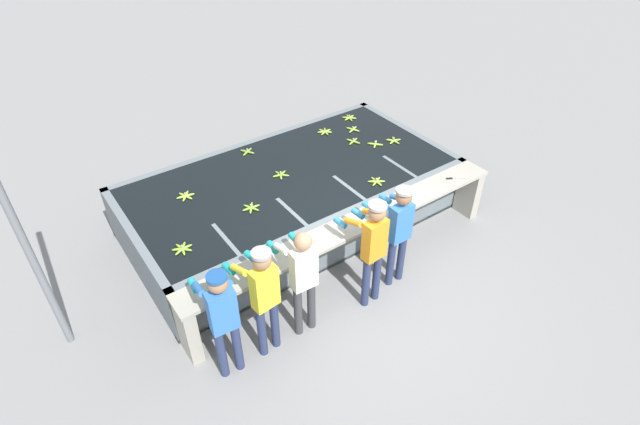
{
  "coord_description": "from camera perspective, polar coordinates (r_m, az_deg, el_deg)",
  "views": [
    {
      "loc": [
        -3.53,
        -3.97,
        5.34
      ],
      "look_at": [
        0.0,
        1.0,
        0.64
      ],
      "focal_mm": 28.0,
      "sensor_mm": 36.0,
      "label": 1
    }
  ],
  "objects": [
    {
      "name": "banana_bunch_floating_5",
      "position": [
        7.93,
        6.46,
        3.56
      ],
      "size": [
        0.27,
        0.28,
        0.08
      ],
      "color": "#8CB738",
      "rests_on": "wash_tank"
    },
    {
      "name": "banana_bunch_floating_9",
      "position": [
        6.87,
        -15.46,
        -4.01
      ],
      "size": [
        0.28,
        0.28,
        0.08
      ],
      "color": "#8CB738",
      "rests_on": "wash_tank"
    },
    {
      "name": "banana_bunch_floating_10",
      "position": [
        8.06,
        -4.51,
        4.33
      ],
      "size": [
        0.27,
        0.27,
        0.08
      ],
      "color": "#7FAD33",
      "rests_on": "wash_tank"
    },
    {
      "name": "banana_bunch_floating_11",
      "position": [
        9.78,
        3.37,
        10.76
      ],
      "size": [
        0.28,
        0.28,
        0.08
      ],
      "color": "#93BC3D",
      "rests_on": "wash_tank"
    },
    {
      "name": "worker_3",
      "position": [
        6.56,
        6.03,
        -3.61
      ],
      "size": [
        0.43,
        0.73,
        1.71
      ],
      "color": "navy",
      "rests_on": "ground"
    },
    {
      "name": "work_ledge",
      "position": [
        7.21,
        3.57,
        -2.9
      ],
      "size": [
        5.32,
        0.45,
        0.92
      ],
      "color": "#A8A393",
      "rests_on": "ground"
    },
    {
      "name": "worker_2",
      "position": [
        6.19,
        -2.02,
        -7.03
      ],
      "size": [
        0.43,
        0.72,
        1.66
      ],
      "color": "#38383D",
      "rests_on": "ground"
    },
    {
      "name": "ground_plane",
      "position": [
        7.54,
        4.45,
        -7.67
      ],
      "size": [
        80.0,
        80.0,
        0.0
      ],
      "primitive_type": "plane",
      "color": "gray",
      "rests_on": "ground"
    },
    {
      "name": "worker_1",
      "position": [
        5.98,
        -6.48,
        -9.03
      ],
      "size": [
        0.45,
        0.73,
        1.67
      ],
      "color": "navy",
      "rests_on": "ground"
    },
    {
      "name": "banana_bunch_floating_6",
      "position": [
        9.37,
        3.78,
        9.46
      ],
      "size": [
        0.27,
        0.27,
        0.08
      ],
      "color": "#9EC642",
      "rests_on": "wash_tank"
    },
    {
      "name": "banana_bunch_floating_3",
      "position": [
        7.83,
        -15.12,
        1.84
      ],
      "size": [
        0.28,
        0.27,
        0.08
      ],
      "color": "#9EC642",
      "rests_on": "wash_tank"
    },
    {
      "name": "wash_tank",
      "position": [
        8.36,
        -3.21,
        1.72
      ],
      "size": [
        5.32,
        2.73,
        0.92
      ],
      "color": "slate",
      "rests_on": "ground"
    },
    {
      "name": "banana_bunch_floating_8",
      "position": [
        9.28,
        0.55,
        9.24
      ],
      "size": [
        0.28,
        0.28,
        0.08
      ],
      "color": "#93BC3D",
      "rests_on": "wash_tank"
    },
    {
      "name": "knife_0",
      "position": [
        8.25,
        15.03,
        3.81
      ],
      "size": [
        0.32,
        0.2,
        0.02
      ],
      "color": "silver",
      "rests_on": "work_ledge"
    },
    {
      "name": "support_post_left",
      "position": [
        6.5,
        -30.42,
        -3.66
      ],
      "size": [
        0.09,
        0.09,
        3.2
      ],
      "color": "slate",
      "rests_on": "ground"
    },
    {
      "name": "banana_bunch_floating_1",
      "position": [
        8.74,
        -8.3,
        6.89
      ],
      "size": [
        0.26,
        0.26,
        0.08
      ],
      "color": "#7FAD33",
      "rests_on": "wash_tank"
    },
    {
      "name": "banana_bunch_floating_7",
      "position": [
        9.08,
        8.42,
        8.14
      ],
      "size": [
        0.28,
        0.27,
        0.08
      ],
      "color": "#9EC642",
      "rests_on": "wash_tank"
    },
    {
      "name": "banana_bunch_ledge_0",
      "position": [
        6.71,
        -1.82,
        -3.48
      ],
      "size": [
        0.28,
        0.28,
        0.08
      ],
      "color": "#75A333",
      "rests_on": "work_ledge"
    },
    {
      "name": "worker_4",
      "position": [
        6.95,
        8.92,
        -1.66
      ],
      "size": [
        0.41,
        0.72,
        1.65
      ],
      "color": "navy",
      "rests_on": "ground"
    },
    {
      "name": "banana_bunch_floating_0",
      "position": [
        8.98,
        3.82,
        8.13
      ],
      "size": [
        0.27,
        0.27,
        0.08
      ],
      "color": "#8CB738",
      "rests_on": "wash_tank"
    },
    {
      "name": "banana_bunch_floating_4",
      "position": [
        7.39,
        -7.87,
        0.55
      ],
      "size": [
        0.28,
        0.27,
        0.08
      ],
      "color": "#7FAD33",
      "rests_on": "wash_tank"
    },
    {
      "name": "banana_bunch_floating_2",
      "position": [
        8.93,
        6.33,
        7.78
      ],
      "size": [
        0.23,
        0.23,
        0.08
      ],
      "color": "#9EC642",
      "rests_on": "wash_tank"
    },
    {
      "name": "worker_0",
      "position": [
        5.84,
        -11.08,
        -11.39
      ],
      "size": [
        0.45,
        0.73,
        1.65
      ],
      "color": "navy",
      "rests_on": "ground"
    }
  ]
}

